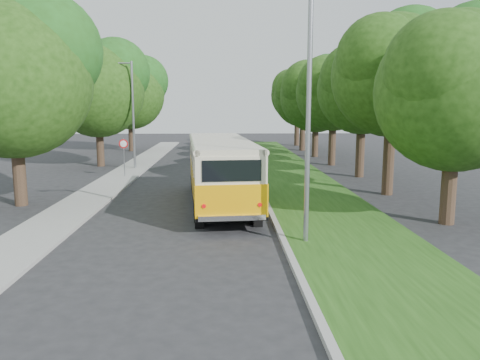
{
  "coord_description": "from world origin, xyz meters",
  "views": [
    {
      "loc": [
        1.63,
        -17.07,
        4.45
      ],
      "look_at": [
        2.32,
        1.52,
        1.5
      ],
      "focal_mm": 35.0,
      "sensor_mm": 36.0,
      "label": 1
    }
  ],
  "objects_px": {
    "vintage_bus": "(220,172)",
    "car_silver": "(244,164)",
    "car_white": "(218,157)",
    "lamppost_near": "(306,109)",
    "car_blue": "(220,152)",
    "car_grey": "(220,147)",
    "lamppost_far": "(132,111)"
  },
  "relations": [
    {
      "from": "vintage_bus",
      "to": "car_silver",
      "type": "distance_m",
      "value": 9.85
    },
    {
      "from": "car_silver",
      "to": "car_white",
      "type": "bearing_deg",
      "value": 127.58
    },
    {
      "from": "car_white",
      "to": "lamppost_near",
      "type": "bearing_deg",
      "value": -88.41
    },
    {
      "from": "lamppost_near",
      "to": "car_blue",
      "type": "height_order",
      "value": "lamppost_near"
    },
    {
      "from": "car_blue",
      "to": "car_grey",
      "type": "distance_m",
      "value": 4.72
    },
    {
      "from": "lamppost_near",
      "to": "vintage_bus",
      "type": "distance_m",
      "value": 7.29
    },
    {
      "from": "lamppost_near",
      "to": "car_blue",
      "type": "distance_m",
      "value": 24.1
    },
    {
      "from": "lamppost_near",
      "to": "car_grey",
      "type": "height_order",
      "value": "lamppost_near"
    },
    {
      "from": "vintage_bus",
      "to": "car_grey",
      "type": "relative_size",
      "value": 1.97
    },
    {
      "from": "car_grey",
      "to": "car_blue",
      "type": "bearing_deg",
      "value": -101.49
    },
    {
      "from": "vintage_bus",
      "to": "car_blue",
      "type": "distance_m",
      "value": 17.53
    },
    {
      "from": "lamppost_far",
      "to": "vintage_bus",
      "type": "height_order",
      "value": "lamppost_far"
    },
    {
      "from": "car_grey",
      "to": "lamppost_near",
      "type": "bearing_deg",
      "value": -95.84
    },
    {
      "from": "lamppost_near",
      "to": "car_white",
      "type": "height_order",
      "value": "lamppost_near"
    },
    {
      "from": "car_white",
      "to": "car_grey",
      "type": "relative_size",
      "value": 0.82
    },
    {
      "from": "car_blue",
      "to": "lamppost_far",
      "type": "bearing_deg",
      "value": -128.99
    },
    {
      "from": "lamppost_far",
      "to": "car_silver",
      "type": "relative_size",
      "value": 1.85
    },
    {
      "from": "lamppost_near",
      "to": "lamppost_far",
      "type": "height_order",
      "value": "lamppost_near"
    },
    {
      "from": "lamppost_far",
      "to": "car_blue",
      "type": "height_order",
      "value": "lamppost_far"
    },
    {
      "from": "lamppost_near",
      "to": "car_white",
      "type": "xyz_separation_m",
      "value": [
        -2.95,
        19.84,
        -3.67
      ]
    },
    {
      "from": "vintage_bus",
      "to": "car_blue",
      "type": "height_order",
      "value": "vintage_bus"
    },
    {
      "from": "car_white",
      "to": "lamppost_far",
      "type": "bearing_deg",
      "value": -174.18
    },
    {
      "from": "lamppost_near",
      "to": "car_blue",
      "type": "relative_size",
      "value": 1.64
    },
    {
      "from": "vintage_bus",
      "to": "car_white",
      "type": "bearing_deg",
      "value": 86.4
    },
    {
      "from": "car_silver",
      "to": "lamppost_near",
      "type": "bearing_deg",
      "value": -71.66
    },
    {
      "from": "lamppost_near",
      "to": "vintage_bus",
      "type": "bearing_deg",
      "value": 113.63
    },
    {
      "from": "car_silver",
      "to": "car_white",
      "type": "height_order",
      "value": "car_white"
    },
    {
      "from": "lamppost_far",
      "to": "car_grey",
      "type": "distance_m",
      "value": 12.08
    },
    {
      "from": "vintage_bus",
      "to": "car_grey",
      "type": "xyz_separation_m",
      "value": [
        -0.14,
        22.23,
        -0.8
      ]
    },
    {
      "from": "lamppost_near",
      "to": "lamppost_far",
      "type": "xyz_separation_m",
      "value": [
        -8.91,
        18.5,
        -0.25
      ]
    },
    {
      "from": "car_white",
      "to": "car_grey",
      "type": "distance_m",
      "value": 8.53
    },
    {
      "from": "lamppost_near",
      "to": "car_grey",
      "type": "relative_size",
      "value": 1.54
    }
  ]
}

